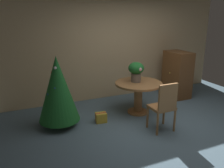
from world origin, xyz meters
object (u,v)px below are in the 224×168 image
at_px(round_dining_table, 138,90).
at_px(holiday_tree, 58,89).
at_px(gift_box_gold, 101,118).
at_px(wooden_cabinet, 177,74).
at_px(wooden_chair_near, 164,105).
at_px(flower_vase, 136,70).

distance_m(round_dining_table, holiday_tree, 1.78).
height_order(gift_box_gold, wooden_cabinet, wooden_cabinet).
bearing_deg(wooden_chair_near, round_dining_table, 90.00).
xyz_separation_m(round_dining_table, flower_vase, (-0.03, 0.07, 0.45)).
bearing_deg(wooden_cabinet, flower_vase, -162.16).
height_order(round_dining_table, wooden_chair_near, wooden_chair_near).
height_order(wooden_chair_near, holiday_tree, holiday_tree).
relative_size(round_dining_table, wooden_cabinet, 0.85).
bearing_deg(flower_vase, gift_box_gold, -168.27).
distance_m(flower_vase, wooden_chair_near, 1.12).
relative_size(wooden_chair_near, gift_box_gold, 3.89).
distance_m(round_dining_table, gift_box_gold, 1.05).
relative_size(wooden_chair_near, holiday_tree, 0.68).
bearing_deg(round_dining_table, wooden_cabinet, 20.57).
bearing_deg(wooden_cabinet, holiday_tree, -171.22).
relative_size(round_dining_table, gift_box_gold, 4.18).
bearing_deg(flower_vase, holiday_tree, -179.72).
height_order(flower_vase, gift_box_gold, flower_vase).
xyz_separation_m(round_dining_table, wooden_chair_near, (0.00, -0.96, 0.01)).
height_order(flower_vase, wooden_cabinet, wooden_cabinet).
distance_m(flower_vase, holiday_tree, 1.74).
bearing_deg(round_dining_table, holiday_tree, 177.99).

